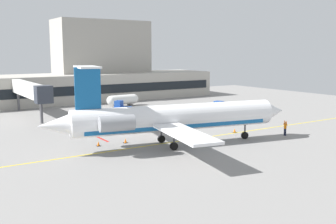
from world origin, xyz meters
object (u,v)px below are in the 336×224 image
(fuel_tank, at_px, (123,100))
(pushback_tractor, at_px, (217,109))
(marshaller, at_px, (285,128))
(regional_jet, at_px, (173,118))
(baggage_tug, at_px, (122,107))

(fuel_tank, bearing_deg, pushback_tractor, -63.78)
(marshaller, bearing_deg, regional_jet, 168.40)
(baggage_tug, xyz_separation_m, marshaller, (9.00, -30.42, 0.10))
(fuel_tank, height_order, marshaller, fuel_tank)
(regional_jet, height_order, marshaller, regional_jet)
(baggage_tug, distance_m, marshaller, 31.72)
(fuel_tank, bearing_deg, regional_jet, -106.82)
(baggage_tug, height_order, marshaller, baggage_tug)
(baggage_tug, distance_m, pushback_tractor, 17.48)
(marshaller, bearing_deg, baggage_tug, 106.49)
(regional_jet, xyz_separation_m, fuel_tank, (10.30, 34.07, -2.03))
(regional_jet, xyz_separation_m, baggage_tug, (6.66, 27.20, -2.40))
(regional_jet, height_order, fuel_tank, regional_jet)
(baggage_tug, xyz_separation_m, fuel_tank, (3.64, 6.86, 0.38))
(pushback_tractor, xyz_separation_m, fuel_tank, (-9.22, 18.71, 0.28))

